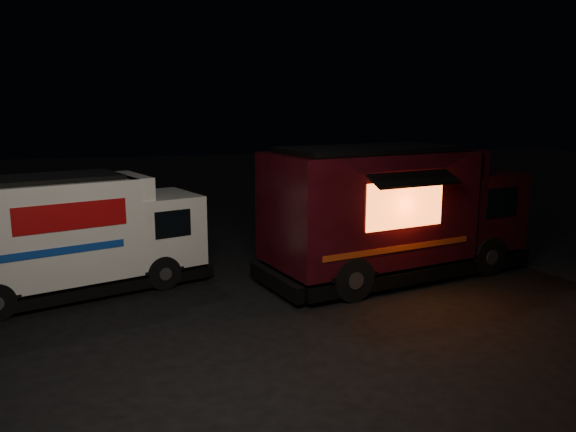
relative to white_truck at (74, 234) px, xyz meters
The scene contains 3 objects.
ground 4.37m from the white_truck, 41.09° to the right, with size 80.00×80.00×0.00m, color black.
white_truck is the anchor object (origin of this frame).
red_truck 7.81m from the white_truck, ahead, with size 7.13×2.62×3.32m, color #370A11, non-canonical shape.
Camera 1 is at (-1.70, -10.66, 4.25)m, focal length 35.00 mm.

